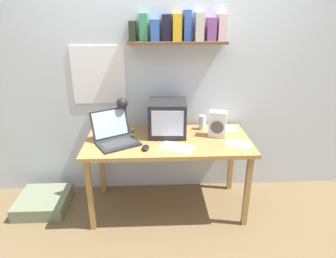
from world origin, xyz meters
TOP-DOWN VIEW (x-y plane):
  - ground_plane at (0.00, 0.00)m, footprint 12.00×12.00m
  - back_wall at (0.00, 0.42)m, footprint 5.60×0.24m
  - corner_desk at (0.00, 0.00)m, footprint 1.48×0.71m
  - crt_monitor at (0.00, 0.12)m, footprint 0.36×0.34m
  - laptop at (-0.47, -0.03)m, footprint 0.46×0.46m
  - desk_lamp at (-0.40, 0.15)m, footprint 0.14×0.18m
  - juice_glass at (0.34, 0.23)m, footprint 0.06×0.06m
  - space_heater at (0.46, 0.05)m, footprint 0.18×0.14m
  - computer_mouse at (-0.20, -0.20)m, footprint 0.07×0.11m
  - printed_handout at (0.07, -0.18)m, footprint 0.33×0.28m
  - open_notebook at (0.61, -0.13)m, footprint 0.25×0.22m
  - loose_paper_near_monitor at (0.56, 0.23)m, footprint 0.27×0.17m
  - floor_cushion at (-1.22, 0.04)m, footprint 0.47×0.47m

SIDE VIEW (x-z plane):
  - ground_plane at x=0.00m, z-range 0.00..0.00m
  - floor_cushion at x=-1.22m, z-range 0.00..0.13m
  - corner_desk at x=0.00m, z-range 0.30..1.03m
  - printed_handout at x=0.07m, z-range 0.73..0.73m
  - open_notebook at x=0.61m, z-range 0.73..0.73m
  - loose_paper_near_monitor at x=0.56m, z-range 0.73..0.73m
  - computer_mouse at x=-0.20m, z-range 0.73..0.76m
  - juice_glass at x=0.34m, z-range 0.72..0.86m
  - laptop at x=-0.47m, z-range 0.66..0.93m
  - space_heater at x=0.46m, z-range 0.73..0.97m
  - crt_monitor at x=0.00m, z-range 0.73..1.05m
  - desk_lamp at x=-0.40m, z-range 0.80..1.15m
  - back_wall at x=0.00m, z-range 0.01..2.61m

